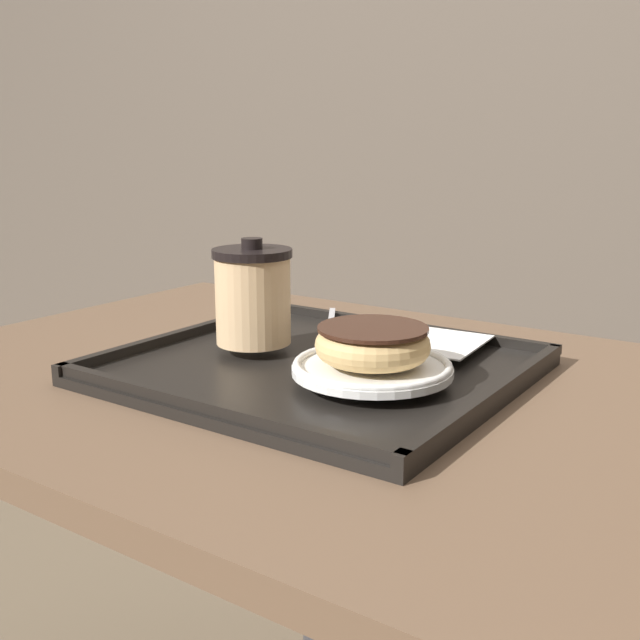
# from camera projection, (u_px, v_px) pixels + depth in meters

# --- Properties ---
(wall_behind) EXTENTS (8.00, 0.05, 2.40)m
(wall_behind) POSITION_uv_depth(u_px,v_px,m) (615.00, 52.00, 1.62)
(wall_behind) COLOR brown
(wall_behind) RESTS_ON ground_plane
(cafe_table) EXTENTS (1.08, 0.71, 0.75)m
(cafe_table) POSITION_uv_depth(u_px,v_px,m) (336.00, 504.00, 0.88)
(cafe_table) COLOR brown
(cafe_table) RESTS_ON ground_plane
(serving_tray) EXTENTS (0.43, 0.40, 0.02)m
(serving_tray) POSITION_uv_depth(u_px,v_px,m) (320.00, 368.00, 0.86)
(serving_tray) COLOR black
(serving_tray) RESTS_ON cafe_table
(napkin_paper) EXTENTS (0.15, 0.13, 0.00)m
(napkin_paper) POSITION_uv_depth(u_px,v_px,m) (421.00, 340.00, 0.92)
(napkin_paper) COLOR white
(napkin_paper) RESTS_ON serving_tray
(coffee_cup_front) EXTENTS (0.10, 0.10, 0.13)m
(coffee_cup_front) POSITION_uv_depth(u_px,v_px,m) (255.00, 295.00, 0.90)
(coffee_cup_front) COLOR #E0B784
(coffee_cup_front) RESTS_ON serving_tray
(plate_with_chocolate_donut) EXTENTS (0.17, 0.17, 0.01)m
(plate_with_chocolate_donut) POSITION_uv_depth(u_px,v_px,m) (372.00, 367.00, 0.78)
(plate_with_chocolate_donut) COLOR white
(plate_with_chocolate_donut) RESTS_ON serving_tray
(donut_chocolate_glazed) EXTENTS (0.12, 0.12, 0.04)m
(donut_chocolate_glazed) POSITION_uv_depth(u_px,v_px,m) (373.00, 344.00, 0.78)
(donut_chocolate_glazed) COLOR #DBB270
(donut_chocolate_glazed) RESTS_ON plate_with_chocolate_donut
(spoon) EXTENTS (0.09, 0.13, 0.01)m
(spoon) POSITION_uv_depth(u_px,v_px,m) (330.00, 325.00, 0.98)
(spoon) COLOR silver
(spoon) RESTS_ON serving_tray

